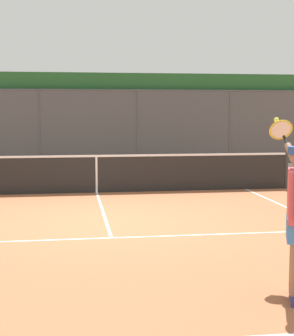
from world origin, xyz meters
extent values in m
plane|color=#A8603D|center=(0.00, 0.00, 0.00)|extent=(60.00, 60.00, 0.00)
cube|color=white|center=(0.00, 1.27, 0.00)|extent=(6.17, 0.05, 0.01)
cube|color=white|center=(0.00, -1.16, 0.00)|extent=(0.05, 4.87, 0.01)
cylinder|color=#474C51|center=(-5.09, -8.80, 1.41)|extent=(0.07, 0.07, 2.82)
cylinder|color=#474C51|center=(-1.70, -8.80, 1.41)|extent=(0.07, 0.07, 2.82)
cylinder|color=#474C51|center=(1.70, -8.80, 1.41)|extent=(0.07, 0.07, 2.82)
cylinder|color=#474C51|center=(0.00, -8.80, 2.78)|extent=(16.96, 0.05, 0.05)
cube|color=#474C51|center=(0.00, -8.80, 1.41)|extent=(16.96, 0.02, 2.82)
cube|color=#235B2D|center=(0.00, -9.45, 1.70)|extent=(19.96, 0.90, 3.40)
cube|color=silver|center=(0.00, -8.62, 0.07)|extent=(17.96, 0.18, 0.15)
cylinder|color=#2D2D2D|center=(-5.07, -3.60, 0.54)|extent=(0.09, 0.09, 1.07)
cube|color=black|center=(0.00, -3.60, 0.46)|extent=(10.06, 0.02, 0.91)
cube|color=white|center=(0.00, -3.60, 0.94)|extent=(10.06, 0.04, 0.05)
cube|color=white|center=(0.00, -3.60, 0.46)|extent=(0.05, 0.04, 0.91)
cube|color=navy|center=(-1.84, 4.26, 0.04)|extent=(0.20, 0.28, 0.09)
cylinder|color=#8C664C|center=(-1.91, 3.94, 1.56)|extent=(0.11, 0.39, 0.29)
cylinder|color=black|center=(-1.93, 3.69, 1.72)|extent=(0.04, 0.17, 0.13)
torus|color=gold|center=(-1.94, 3.51, 1.84)|extent=(0.31, 0.20, 0.26)
cylinder|color=silver|center=(-1.94, 3.51, 1.84)|extent=(0.26, 0.16, 0.21)
sphere|color=#D6E042|center=(-1.95, 3.33, 1.96)|extent=(0.07, 0.07, 0.07)
camera|label=1|loc=(0.64, 9.72, 2.08)|focal=56.31mm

